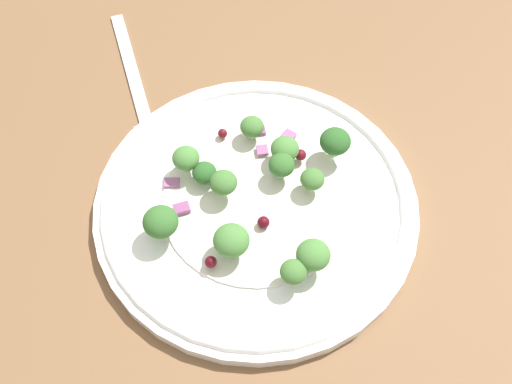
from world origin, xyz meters
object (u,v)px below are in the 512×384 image
object	(u,v)px
plate	(256,204)
broccoli_floret_2	(223,183)
broccoli_floret_1	(231,241)
fork	(137,88)
broccoli_floret_0	(335,142)

from	to	relation	value
plate	broccoli_floret_2	xyz separation A→B (cm)	(2.67, -0.07, 2.32)
broccoli_floret_1	fork	distance (cm)	20.51
broccoli_floret_0	broccoli_floret_2	bearing A→B (deg)	33.24
plate	broccoli_floret_1	distance (cm)	5.59
broccoli_floret_2	fork	xyz separation A→B (cm)	(10.86, -10.92, -2.93)
broccoli_floret_1	broccoli_floret_2	bearing A→B (deg)	-71.50
broccoli_floret_2	fork	size ratio (longest dim) A/B	0.13
broccoli_floret_1	broccoli_floret_2	size ratio (longest dim) A/B	1.24
broccoli_floret_1	fork	world-z (taller)	broccoli_floret_1
broccoli_floret_1	fork	xyz separation A→B (cm)	(12.55, -15.95, -3.00)
broccoli_floret_1	fork	bearing A→B (deg)	-51.80
plate	broccoli_floret_1	size ratio (longest dim) A/B	9.50
broccoli_floret_0	fork	bearing A→B (deg)	-15.87
broccoli_floret_0	broccoli_floret_1	size ratio (longest dim) A/B	0.94
broccoli_floret_0	broccoli_floret_2	xyz separation A→B (cm)	(8.33, 5.46, -0.30)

